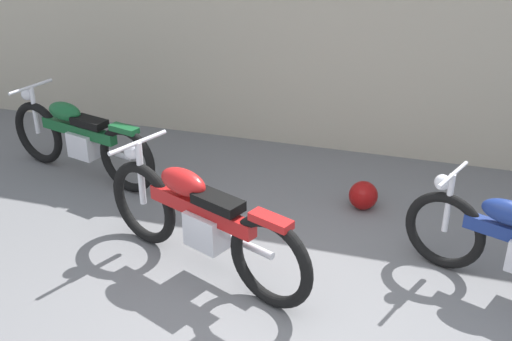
% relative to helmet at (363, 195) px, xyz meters
% --- Properties ---
extents(building_wall, '(18.00, 0.30, 2.83)m').
position_rel_helmet_xyz_m(building_wall, '(-0.28, 1.48, 1.27)').
color(building_wall, '#B2A893').
rests_on(building_wall, ground_plane).
extents(helmet, '(0.28, 0.28, 0.28)m').
position_rel_helmet_xyz_m(helmet, '(0.00, 0.00, 0.00)').
color(helmet, maroon).
rests_on(helmet, ground_plane).
extents(motorcycle_red, '(2.06, 1.02, 0.98)m').
position_rel_helmet_xyz_m(motorcycle_red, '(-1.14, -1.43, 0.33)').
color(motorcycle_red, black).
rests_on(motorcycle_red, ground_plane).
extents(motorcycle_green, '(2.00, 0.76, 0.92)m').
position_rel_helmet_xyz_m(motorcycle_green, '(-3.03, -0.16, 0.30)').
color(motorcycle_green, black).
rests_on(motorcycle_green, ground_plane).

